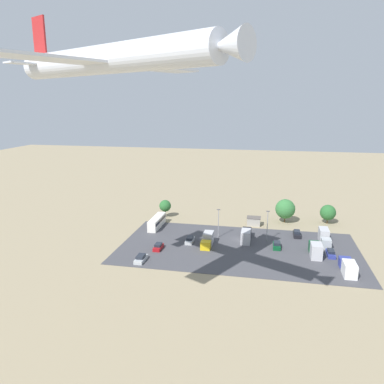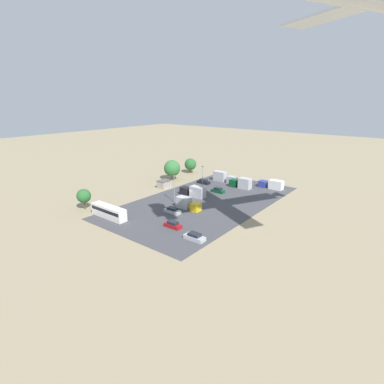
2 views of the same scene
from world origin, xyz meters
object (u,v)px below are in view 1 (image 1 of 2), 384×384
parked_truck_2 (324,237)px  bus (157,222)px  parked_car_3 (190,240)px  airplane (112,59)px  parked_car_1 (297,234)px  parked_truck_4 (316,250)px  parked_truck_0 (208,240)px  parked_car_5 (158,247)px  parked_car_0 (277,245)px  parked_truck_1 (348,267)px  parked_car_2 (331,253)px  parked_truck_3 (246,235)px  parked_car_4 (141,259)px  shed_building (254,221)px

parked_truck_2 → bus: bearing=-4.7°
parked_car_3 → airplane: size_ratio=0.12×
parked_car_1 → airplane: (29.77, 51.87, 40.95)m
parked_truck_4 → parked_car_3: bearing=174.8°
parked_truck_0 → parked_car_5: bearing=24.2°
parked_car_0 → parked_truck_1: parked_truck_1 is taller
parked_car_2 → parked_truck_3: 21.51m
parked_car_4 → parked_truck_2: bearing=25.5°
parked_car_5 → parked_truck_2: 43.41m
bus → parked_truck_3: bearing=166.6°
parked_car_3 → parked_car_4: parked_car_3 is taller
parked_car_1 → parked_truck_2: parked_truck_2 is taller
parked_car_2 → parked_car_3: 35.16m
parked_car_0 → parked_truck_0: parked_truck_0 is taller
parked_truck_1 → airplane: 63.80m
parked_car_1 → parked_truck_2: bearing=150.2°
shed_building → airplane: airplane is taller
parked_truck_0 → parked_truck_3: size_ratio=0.84×
parked_car_1 → parked_truck_3: 14.97m
parked_car_4 → parked_truck_3: parked_truck_3 is taller
parked_car_3 → parked_truck_4: size_ratio=0.62×
shed_building → parked_car_3: 24.00m
parked_truck_2 → parked_truck_3: parked_truck_2 is taller
parked_car_0 → parked_truck_2: size_ratio=0.50×
bus → airplane: (-10.40, 51.88, 40.01)m
parked_car_4 → parked_truck_2: 48.04m
shed_building → parked_truck_4: size_ratio=0.56×
parked_truck_1 → parked_truck_4: (5.85, -8.27, 0.26)m
parked_car_0 → parked_car_5: 30.02m
parked_car_3 → parked_car_1: bearing=20.4°
parked_truck_4 → parked_truck_2: bearing=71.1°
parked_car_2 → parked_truck_0: (30.20, -0.85, 0.80)m
shed_building → parked_car_4: bearing=52.6°
parked_truck_0 → parked_truck_4: parked_truck_4 is taller
parked_car_4 → parked_truck_1: parked_truck_1 is taller
bus → parked_car_5: size_ratio=2.61×
parked_car_2 → airplane: (36.88, 39.61, 41.04)m
parked_car_2 → parked_truck_4: bearing=-164.9°
parked_truck_1 → bus: bearing=156.5°
parked_car_1 → parked_car_3: parked_car_1 is taller
parked_car_2 → parked_truck_3: (20.65, -5.94, 0.93)m
parked_car_2 → parked_car_0: bearing=169.0°
parked_truck_3 → parked_truck_2: bearing=7.1°
parked_car_1 → parked_truck_1: bearing=113.4°
parked_truck_0 → parked_truck_3: bearing=-151.9°
parked_truck_2 → parked_truck_3: bearing=7.1°
bus → parked_car_1: 40.19m
parked_car_1 → airplane: size_ratio=0.12×
airplane → parked_car_2: bearing=164.9°
parked_car_1 → parked_car_3: bearing=20.4°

